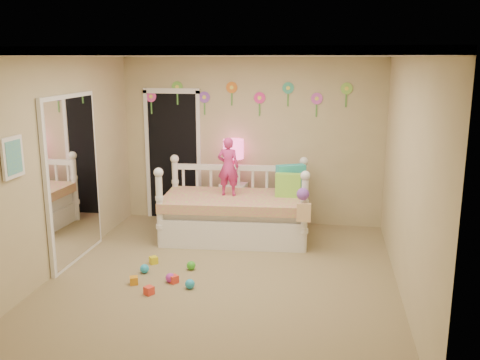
% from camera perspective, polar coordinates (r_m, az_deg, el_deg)
% --- Properties ---
extents(floor, '(4.00, 4.50, 0.01)m').
position_cam_1_polar(floor, '(6.27, -1.84, -10.59)').
color(floor, '#7F684C').
rests_on(floor, ground).
extents(ceiling, '(4.00, 4.50, 0.01)m').
position_cam_1_polar(ceiling, '(5.74, -2.04, 13.88)').
color(ceiling, white).
rests_on(ceiling, floor).
extents(back_wall, '(4.00, 0.01, 2.60)m').
position_cam_1_polar(back_wall, '(8.06, 1.25, 4.39)').
color(back_wall, tan).
rests_on(back_wall, floor).
extents(left_wall, '(0.01, 4.50, 2.60)m').
position_cam_1_polar(left_wall, '(6.56, -19.32, 1.64)').
color(left_wall, tan).
rests_on(left_wall, floor).
extents(right_wall, '(0.01, 4.50, 2.60)m').
position_cam_1_polar(right_wall, '(5.82, 17.74, 0.37)').
color(right_wall, tan).
rests_on(right_wall, floor).
extents(crown_molding, '(4.00, 4.50, 0.06)m').
position_cam_1_polar(crown_molding, '(5.74, -2.03, 13.59)').
color(crown_molding, white).
rests_on(crown_molding, ceiling).
extents(daybed, '(2.12, 1.24, 1.11)m').
position_cam_1_polar(daybed, '(7.44, -0.55, -2.21)').
color(daybed, white).
rests_on(daybed, floor).
extents(pillow_turquoise, '(0.44, 0.31, 0.41)m').
position_cam_1_polar(pillow_turquoise, '(7.56, 5.52, 0.10)').
color(pillow_turquoise, '#28C8A1').
rests_on(pillow_turquoise, daybed).
extents(pillow_lime, '(0.35, 0.13, 0.33)m').
position_cam_1_polar(pillow_lime, '(7.37, 5.25, -0.56)').
color(pillow_lime, '#8BD942').
rests_on(pillow_lime, daybed).
extents(child, '(0.30, 0.20, 0.83)m').
position_cam_1_polar(child, '(7.36, -1.30, 1.47)').
color(child, '#CB2E7B').
rests_on(child, daybed).
extents(nightstand, '(0.42, 0.35, 0.64)m').
position_cam_1_polar(nightstand, '(8.13, -0.70, -2.58)').
color(nightstand, white).
rests_on(nightstand, floor).
extents(table_lamp, '(0.31, 0.31, 0.68)m').
position_cam_1_polar(table_lamp, '(7.95, -0.71, 2.80)').
color(table_lamp, '#EA1F76').
rests_on(table_lamp, nightstand).
extents(closet_doorway, '(0.90, 0.04, 2.07)m').
position_cam_1_polar(closet_doorway, '(8.36, -7.30, 2.76)').
color(closet_doorway, black).
rests_on(closet_doorway, back_wall).
extents(flower_decals, '(3.40, 0.02, 0.50)m').
position_cam_1_polar(flower_decals, '(7.98, 0.61, 8.94)').
color(flower_decals, '#B2668C').
rests_on(flower_decals, back_wall).
extents(mirror_closet, '(0.07, 1.30, 2.10)m').
position_cam_1_polar(mirror_closet, '(6.85, -17.68, 0.09)').
color(mirror_closet, white).
rests_on(mirror_closet, left_wall).
extents(wall_picture, '(0.05, 0.34, 0.42)m').
position_cam_1_polar(wall_picture, '(5.75, -23.50, 2.28)').
color(wall_picture, white).
rests_on(wall_picture, left_wall).
extents(hanging_bag, '(0.20, 0.16, 0.36)m').
position_cam_1_polar(hanging_bag, '(6.76, 6.81, -2.81)').
color(hanging_bag, beige).
rests_on(hanging_bag, daybed).
extents(toy_scatter, '(0.89, 1.35, 0.11)m').
position_cam_1_polar(toy_scatter, '(6.28, -7.95, -10.14)').
color(toy_scatter, '#996666').
rests_on(toy_scatter, floor).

